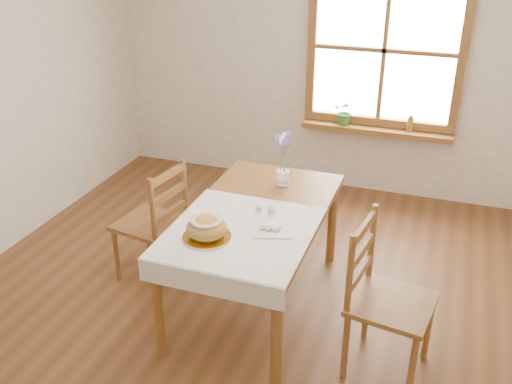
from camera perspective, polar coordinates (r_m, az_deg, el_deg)
ground at (r=4.10m, az=-1.44°, el=-13.15°), size 5.00×5.00×0.00m
room_walls at (r=3.30m, az=-1.77°, el=10.50°), size 4.60×5.10×2.65m
window at (r=5.58m, az=12.74°, el=13.66°), size 1.46×0.08×1.46m
window_sill at (r=5.72m, az=11.90°, el=6.09°), size 1.46×0.20×0.05m
dining_table at (r=3.96m, az=0.00°, el=-3.06°), size 0.90×1.60×0.75m
table_linen at (r=3.67m, az=-1.59°, el=-4.01°), size 0.91×0.99×0.01m
chair_left at (r=4.42m, az=-10.60°, el=-2.91°), size 0.54×0.52×0.97m
chair_right at (r=3.56m, az=13.47°, el=-10.60°), size 0.56×0.54×1.01m
bread_plate at (r=3.60m, az=-4.92°, el=-4.50°), size 0.35×0.35×0.02m
bread_loaf at (r=3.56m, az=-4.97°, el=-3.41°), size 0.26×0.26×0.14m
egg_napkin at (r=3.67m, az=1.60°, el=-3.81°), size 0.31×0.29×0.01m
eggs at (r=3.65m, az=1.60°, el=-3.44°), size 0.24×0.23×0.04m
salt_shaker at (r=3.85m, az=0.28°, el=-1.57°), size 0.06×0.06×0.09m
pepper_shaker at (r=3.81m, az=1.52°, el=-1.79°), size 0.07×0.07×0.10m
flower_vase at (r=4.28m, az=2.70°, el=1.36°), size 0.13×0.13×0.11m
lavender_bouquet at (r=4.19m, az=2.76°, el=4.12°), size 0.18×0.18×0.33m
potted_plant at (r=5.73m, az=8.90°, el=7.65°), size 0.23×0.26×0.19m
amber_bottle at (r=5.66m, az=15.17°, el=6.65°), size 0.07×0.07×0.16m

